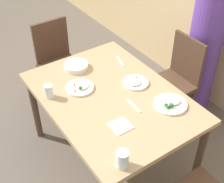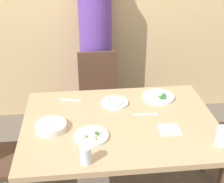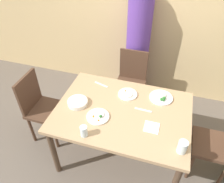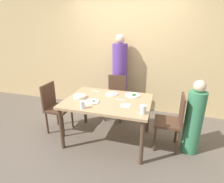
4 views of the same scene
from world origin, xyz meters
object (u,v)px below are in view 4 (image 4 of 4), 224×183
(chair_child_spot, at_px, (172,120))
(chair_adult_spot, at_px, (116,96))
(glass_water_tall, at_px, (143,109))
(person_adult, at_px, (120,78))
(bowl_curry, at_px, (80,96))
(plate_rice_adult, at_px, (133,95))
(person_child, at_px, (194,120))

(chair_child_spot, bearing_deg, chair_adult_spot, -124.00)
(chair_child_spot, xyz_separation_m, glass_water_tall, (-0.42, -0.40, 0.31))
(person_adult, height_order, bowl_curry, person_adult)
(chair_child_spot, height_order, glass_water_tall, chair_child_spot)
(chair_adult_spot, xyz_separation_m, plate_rice_adult, (0.45, -0.52, 0.26))
(chair_adult_spot, relative_size, chair_child_spot, 1.00)
(bowl_curry, bearing_deg, chair_adult_spot, 66.41)
(chair_child_spot, distance_m, bowl_curry, 1.53)
(person_adult, bearing_deg, plate_rice_adult, -62.28)
(plate_rice_adult, bearing_deg, person_adult, 117.72)
(bowl_curry, bearing_deg, plate_rice_adult, 23.01)
(person_adult, distance_m, plate_rice_adult, 0.97)
(chair_child_spot, relative_size, bowl_curry, 4.29)
(person_child, bearing_deg, plate_rice_adult, 166.47)
(chair_adult_spot, height_order, bowl_curry, chair_adult_spot)
(chair_adult_spot, xyz_separation_m, person_adult, (0.00, 0.33, 0.31))
(bowl_curry, relative_size, glass_water_tall, 1.74)
(person_child, xyz_separation_m, glass_water_tall, (-0.72, -0.40, 0.27))
(person_child, distance_m, plate_rice_adult, 1.02)
(person_adult, relative_size, person_child, 1.48)
(person_child, xyz_separation_m, plate_rice_adult, (-0.97, 0.23, 0.22))
(chair_adult_spot, bearing_deg, person_adult, 90.00)
(chair_adult_spot, bearing_deg, plate_rice_adult, -49.31)
(person_child, xyz_separation_m, bowl_curry, (-1.80, -0.12, 0.23))
(chair_child_spot, bearing_deg, person_child, 90.00)
(person_child, distance_m, glass_water_tall, 0.87)
(glass_water_tall, bearing_deg, plate_rice_adult, 111.59)
(chair_adult_spot, xyz_separation_m, chair_child_spot, (1.12, -0.76, 0.00))
(glass_water_tall, bearing_deg, chair_adult_spot, 121.20)
(chair_child_spot, bearing_deg, glass_water_tall, -46.37)
(chair_child_spot, distance_m, glass_water_tall, 0.66)
(person_child, relative_size, glass_water_tall, 9.53)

